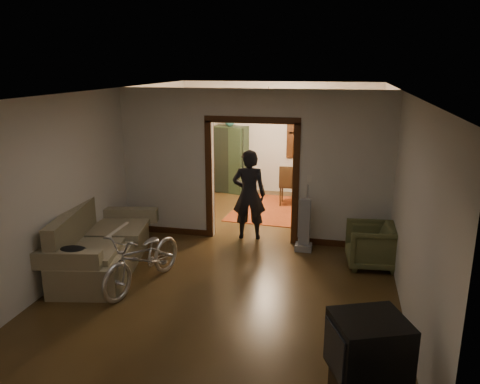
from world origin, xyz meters
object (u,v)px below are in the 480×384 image
(sofa, at_px, (102,239))
(bicycle, at_px, (143,258))
(locker, at_px, (230,159))
(armchair, at_px, (371,245))
(desk, at_px, (314,184))
(person, at_px, (249,195))

(sofa, relative_size, bicycle, 1.32)
(sofa, xyz_separation_m, locker, (0.87, 5.10, 0.33))
(armchair, bearing_deg, sofa, -81.51)
(bicycle, relative_size, armchair, 2.16)
(bicycle, distance_m, armchair, 3.65)
(locker, bearing_deg, desk, 10.26)
(armchair, xyz_separation_m, person, (-2.21, 0.84, 0.50))
(sofa, distance_m, desk, 5.74)
(locker, xyz_separation_m, desk, (2.16, -0.23, -0.49))
(sofa, xyz_separation_m, person, (2.02, 1.89, 0.34))
(person, distance_m, locker, 3.41)
(person, xyz_separation_m, locker, (-1.14, 3.22, -0.01))
(locker, relative_size, desk, 1.74)
(person, bearing_deg, armchair, 151.18)
(sofa, bearing_deg, person, 31.92)
(bicycle, xyz_separation_m, person, (1.13, 2.31, 0.41))
(armchair, bearing_deg, person, -116.29)
(person, relative_size, desk, 1.75)
(sofa, bearing_deg, bicycle, -36.35)
(desk, bearing_deg, locker, 159.68)
(armchair, bearing_deg, locker, -145.91)
(person, bearing_deg, sofa, 35.09)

